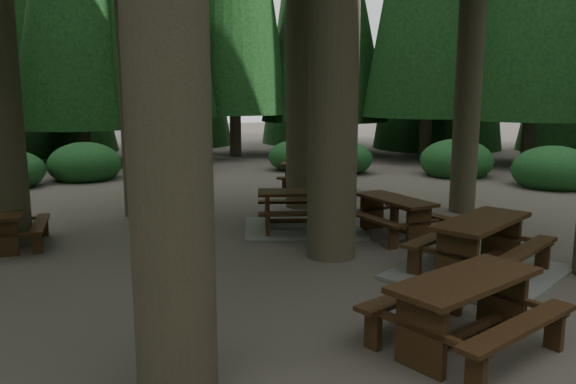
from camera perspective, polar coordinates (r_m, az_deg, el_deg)
name	(u,v)px	position (r m, az deg, el deg)	size (l,w,h in m)	color
ground	(295,265)	(9.33, 0.76, -7.43)	(80.00, 80.00, 0.00)	#544B44
picnic_table_a	(480,254)	(9.30, 18.91, -6.02)	(3.21, 2.95, 0.88)	gray
picnic_table_b	(7,222)	(11.47, -26.61, -2.76)	(1.52, 1.79, 0.70)	#351B0F
picnic_table_c	(304,216)	(11.61, 1.59, -2.46)	(2.98, 2.76, 0.81)	gray
picnic_table_d	(314,173)	(15.91, 2.71, 1.94)	(2.42, 2.35, 0.82)	#351B0F
picnic_table_e	(465,302)	(6.56, 17.57, -10.56)	(2.22, 1.94, 0.83)	#351B0F
picnic_table_f	(394,211)	(11.19, 10.75, -1.91)	(1.50, 1.84, 0.77)	#351B0F
shrub_ring	(311,227)	(10.17, 2.36, -3.60)	(23.86, 24.64, 1.49)	#1B4E27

